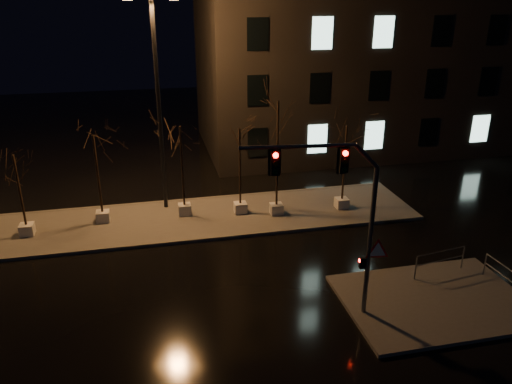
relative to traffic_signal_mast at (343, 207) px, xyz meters
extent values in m
plane|color=black|center=(-3.46, 3.52, -4.41)|extent=(90.00, 90.00, 0.00)
cube|color=#4E4C46|center=(-3.46, 9.52, -4.34)|extent=(22.00, 5.00, 0.15)
cube|color=#4E4C46|center=(4.04, 0.02, -4.34)|extent=(7.00, 5.00, 0.15)
cube|color=black|center=(10.54, 21.52, 3.09)|extent=(25.00, 12.00, 15.00)
cube|color=beige|center=(-12.33, 9.27, -3.99)|extent=(0.65, 0.65, 0.55)
cylinder|color=black|center=(-12.33, 9.27, -1.96)|extent=(0.11, 0.11, 3.51)
cube|color=beige|center=(-8.82, 10.04, -3.99)|extent=(0.65, 0.65, 0.55)
cylinder|color=black|center=(-8.82, 10.04, -1.70)|extent=(0.11, 0.11, 4.03)
cube|color=beige|center=(-4.64, 10.04, -3.99)|extent=(0.65, 0.65, 0.55)
cylinder|color=black|center=(-4.64, 10.04, -1.60)|extent=(0.11, 0.11, 4.22)
cube|color=beige|center=(-1.72, 9.60, -3.99)|extent=(0.65, 0.65, 0.55)
cylinder|color=black|center=(-1.72, 9.60, -1.67)|extent=(0.11, 0.11, 4.07)
cube|color=beige|center=(0.12, 9.03, -3.99)|extent=(0.65, 0.65, 0.55)
cylinder|color=black|center=(0.12, 9.03, -0.97)|extent=(0.11, 0.11, 5.48)
cube|color=beige|center=(3.79, 9.02, -3.99)|extent=(0.65, 0.65, 0.55)
cylinder|color=black|center=(3.79, 9.02, -1.69)|extent=(0.11, 0.11, 4.03)
cylinder|color=#53565A|center=(1.04, -0.13, -1.44)|extent=(0.17, 0.17, 5.63)
cylinder|color=#53565A|center=(-1.60, 0.20, 2.16)|extent=(3.74, 0.59, 0.13)
cube|color=black|center=(-0.07, 0.01, 1.64)|extent=(0.30, 0.24, 0.84)
cube|color=black|center=(-2.31, 0.29, 1.64)|extent=(0.30, 0.24, 0.84)
cube|color=black|center=(0.84, -0.10, -2.20)|extent=(0.23, 0.19, 0.42)
cone|color=red|center=(1.32, -0.21, -1.73)|extent=(0.97, 0.15, 0.98)
sphere|color=#FF0C07|center=(1.04, -0.13, 1.93)|extent=(0.17, 0.17, 0.17)
cylinder|color=black|center=(-5.57, 11.22, 1.16)|extent=(0.22, 0.22, 10.85)
cylinder|color=#53565A|center=(4.02, 1.51, -3.77)|extent=(0.06, 0.06, 0.99)
cylinder|color=#53565A|center=(6.41, 1.87, -3.77)|extent=(0.06, 0.06, 0.99)
cylinder|color=#53565A|center=(5.21, 1.69, -3.22)|extent=(2.40, 0.41, 0.04)
cylinder|color=#53565A|center=(5.21, 1.69, -3.66)|extent=(2.40, 0.41, 0.04)
cylinder|color=#53565A|center=(7.00, 1.20, -3.80)|extent=(0.05, 0.05, 0.92)
cylinder|color=#53565A|center=(7.04, 0.17, -3.28)|extent=(0.14, 2.05, 0.04)
cylinder|color=#53565A|center=(7.04, 0.17, -3.70)|extent=(0.14, 2.05, 0.04)
camera|label=1|loc=(-6.18, -14.36, 6.73)|focal=35.00mm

